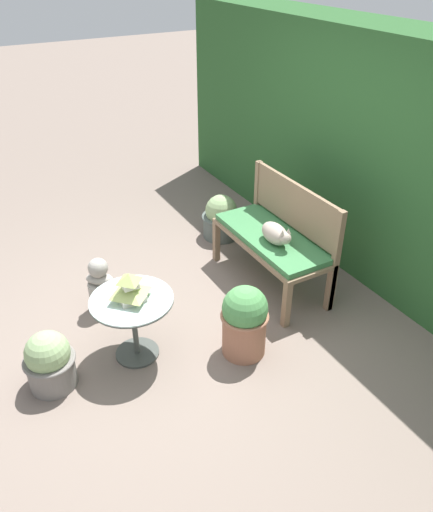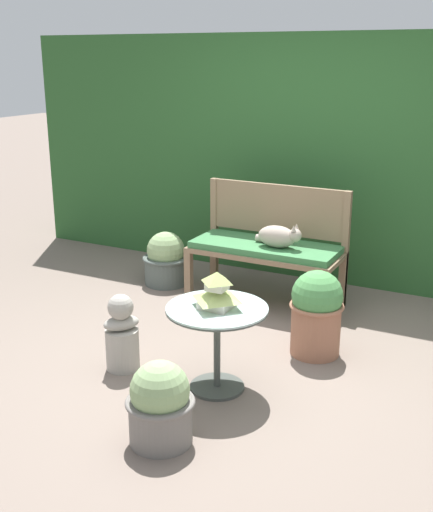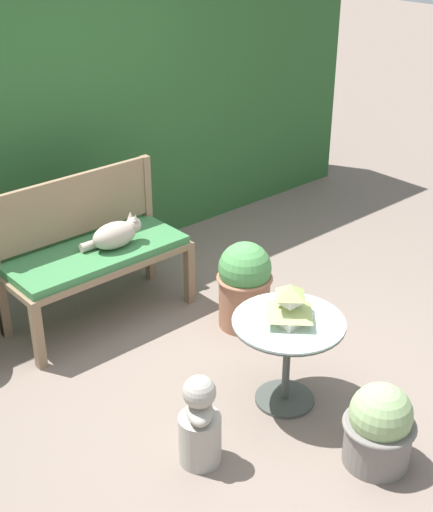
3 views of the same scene
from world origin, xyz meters
TOP-DOWN VIEW (x-y plane):
  - ground at (0.00, 0.00)m, footprint 30.00×30.00m
  - foliage_hedge_back at (0.00, 2.37)m, footprint 6.40×0.76m
  - garden_bench at (-0.18, 1.19)m, footprint 1.29×0.54m
  - bench_backrest at (-0.18, 1.44)m, footprint 1.29×0.06m
  - cat at (-0.05, 1.14)m, footprint 0.43×0.21m
  - patio_table at (0.13, -0.32)m, footprint 0.65×0.65m
  - pagoda_birdhouse at (0.13, -0.32)m, footprint 0.26×0.26m
  - garden_bust at (-0.57, -0.37)m, footprint 0.26×0.28m
  - potted_plant_path_edge at (0.13, -0.99)m, footprint 0.39×0.39m
  - potted_plant_table_near at (0.53, 0.46)m, footprint 0.39×0.39m

SIDE VIEW (x-z plane):
  - ground at x=0.00m, z-range 0.00..0.00m
  - potted_plant_path_edge at x=0.13m, z-range -0.01..0.47m
  - garden_bust at x=-0.57m, z-range -0.03..0.51m
  - potted_plant_table_near at x=0.53m, z-range 0.01..0.64m
  - patio_table at x=0.13m, z-range 0.16..0.73m
  - garden_bench at x=-0.18m, z-range 0.20..0.74m
  - cat at x=-0.05m, z-range 0.53..0.74m
  - pagoda_birdhouse at x=0.13m, z-range 0.55..0.78m
  - bench_backrest at x=-0.18m, z-range 0.22..1.22m
  - foliage_hedge_back at x=0.00m, z-range 0.00..2.27m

